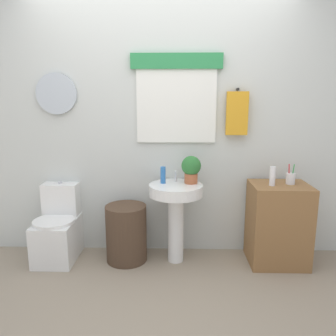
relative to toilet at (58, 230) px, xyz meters
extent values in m
plane|color=gray|center=(0.98, -0.88, -0.28)|extent=(8.00, 8.00, 0.00)
cube|color=silver|center=(0.98, 0.27, 1.02)|extent=(4.40, 0.10, 2.60)
cube|color=white|center=(1.13, 0.20, 1.18)|extent=(0.75, 0.03, 0.69)
cube|color=#2D894C|center=(1.13, 0.19, 1.58)|extent=(0.85, 0.04, 0.14)
cylinder|color=silver|center=(0.00, 0.20, 1.29)|extent=(0.39, 0.03, 0.39)
cylinder|color=black|center=(1.70, 0.19, 1.33)|extent=(0.02, 0.06, 0.02)
cube|color=gold|center=(1.70, 0.17, 1.11)|extent=(0.20, 0.05, 0.40)
cube|color=white|center=(0.00, -0.03, -0.08)|extent=(0.36, 0.50, 0.39)
cylinder|color=white|center=(0.00, -0.09, 0.13)|extent=(0.38, 0.38, 0.03)
cube|color=white|center=(0.00, 0.14, 0.27)|extent=(0.34, 0.18, 0.32)
cylinder|color=silver|center=(0.00, 0.14, 0.44)|extent=(0.04, 0.04, 0.02)
cylinder|color=#4C3828|center=(0.66, -0.03, -0.01)|extent=(0.39, 0.39, 0.54)
cylinder|color=white|center=(1.13, -0.03, 0.05)|extent=(0.15, 0.15, 0.65)
cylinder|color=white|center=(1.13, -0.03, 0.42)|extent=(0.50, 0.50, 0.10)
cylinder|color=silver|center=(1.13, 0.09, 0.52)|extent=(0.03, 0.03, 0.10)
cube|color=olive|center=(2.08, -0.03, 0.10)|extent=(0.52, 0.44, 0.76)
cylinder|color=#2D6BB7|center=(1.01, 0.02, 0.55)|extent=(0.05, 0.05, 0.16)
cylinder|color=#AD5B38|center=(1.27, 0.03, 0.52)|extent=(0.12, 0.12, 0.09)
sphere|color=#2D7033|center=(1.27, 0.03, 0.64)|extent=(0.18, 0.18, 0.18)
cylinder|color=white|center=(1.99, -0.07, 0.57)|extent=(0.05, 0.05, 0.17)
cylinder|color=silver|center=(2.18, -0.01, 0.53)|extent=(0.08, 0.08, 0.10)
cylinder|color=green|center=(2.19, -0.01, 0.58)|extent=(0.02, 0.04, 0.18)
cylinder|color=red|center=(2.16, -0.01, 0.58)|extent=(0.01, 0.03, 0.18)
camera|label=1|loc=(1.14, -2.97, 1.24)|focal=35.45mm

